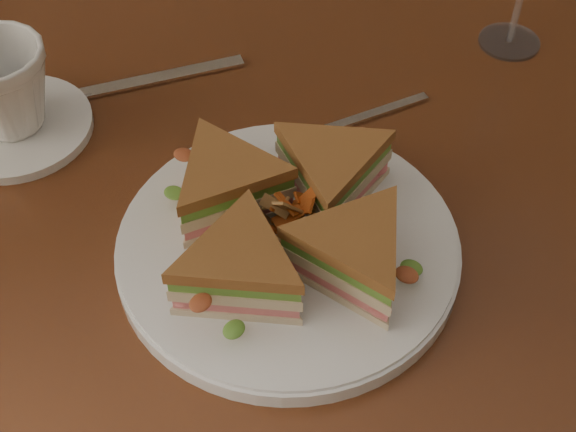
{
  "coord_description": "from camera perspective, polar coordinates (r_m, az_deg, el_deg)",
  "views": [
    {
      "loc": [
        -0.09,
        -0.48,
        1.3
      ],
      "look_at": [
        0.01,
        -0.06,
        0.8
      ],
      "focal_mm": 50.0,
      "sensor_mm": 36.0,
      "label": 1
    }
  ],
  "objects": [
    {
      "name": "crisps_mound",
      "position": [
        0.67,
        0.0,
        -0.5
      ],
      "size": [
        0.09,
        0.09,
        0.05
      ],
      "primitive_type": null,
      "color": "#C05018",
      "rests_on": "plate"
    },
    {
      "name": "sandwich_wedges",
      "position": [
        0.67,
        0.0,
        -0.28
      ],
      "size": [
        0.27,
        0.27,
        0.06
      ],
      "color": "beige",
      "rests_on": "plate"
    },
    {
      "name": "knife",
      "position": [
        0.87,
        -10.57,
        9.29
      ],
      "size": [
        0.22,
        0.04,
        0.0
      ],
      "rotation": [
        0.0,
        0.0,
        0.1
      ],
      "color": "silver",
      "rests_on": "table"
    },
    {
      "name": "table",
      "position": [
        0.81,
        -1.35,
        -3.83
      ],
      "size": [
        1.2,
        0.8,
        0.75
      ],
      "color": "#3B1B0D",
      "rests_on": "ground"
    },
    {
      "name": "coffee_cup",
      "position": [
        0.82,
        -19.61,
        8.56
      ],
      "size": [
        0.11,
        0.11,
        0.09
      ],
      "primitive_type": "imported",
      "rotation": [
        0.0,
        0.0,
        -0.09
      ],
      "color": "white",
      "rests_on": "saucer"
    },
    {
      "name": "spoon",
      "position": [
        0.8,
        1.46,
        5.81
      ],
      "size": [
        0.18,
        0.06,
        0.01
      ],
      "rotation": [
        0.0,
        0.0,
        0.22
      ],
      "color": "silver",
      "rests_on": "table"
    },
    {
      "name": "plate",
      "position": [
        0.69,
        0.0,
        -2.27
      ],
      "size": [
        0.3,
        0.3,
        0.02
      ],
      "primitive_type": "cylinder",
      "color": "white",
      "rests_on": "table"
    },
    {
      "name": "saucer",
      "position": [
        0.85,
        -18.75,
        6.02
      ],
      "size": [
        0.15,
        0.15,
        0.01
      ],
      "primitive_type": "cylinder",
      "color": "white",
      "rests_on": "table"
    }
  ]
}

